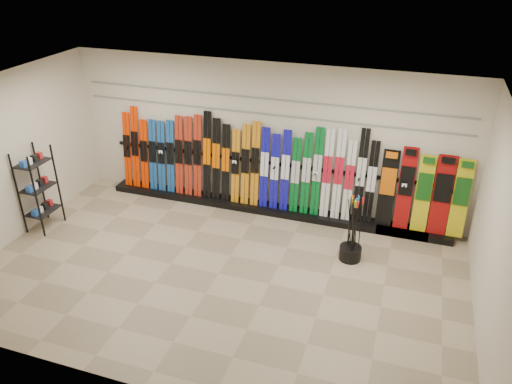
% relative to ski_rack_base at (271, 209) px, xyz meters
% --- Properties ---
extents(floor, '(8.00, 8.00, 0.00)m').
position_rel_ski_rack_base_xyz_m(floor, '(-0.22, -2.28, -0.06)').
color(floor, gray).
rests_on(floor, ground).
extents(back_wall, '(8.00, 0.00, 8.00)m').
position_rel_ski_rack_base_xyz_m(back_wall, '(-0.22, 0.22, 1.44)').
color(back_wall, beige).
rests_on(back_wall, floor).
extents(left_wall, '(0.00, 5.00, 5.00)m').
position_rel_ski_rack_base_xyz_m(left_wall, '(-4.22, -2.28, 1.44)').
color(left_wall, beige).
rests_on(left_wall, floor).
extents(right_wall, '(0.00, 5.00, 5.00)m').
position_rel_ski_rack_base_xyz_m(right_wall, '(3.78, -2.28, 1.44)').
color(right_wall, beige).
rests_on(right_wall, floor).
extents(ceiling, '(8.00, 8.00, 0.00)m').
position_rel_ski_rack_base_xyz_m(ceiling, '(-0.22, -2.28, 2.94)').
color(ceiling, silver).
rests_on(ceiling, back_wall).
extents(ski_rack_base, '(8.00, 0.40, 0.12)m').
position_rel_ski_rack_base_xyz_m(ski_rack_base, '(0.00, 0.00, 0.00)').
color(ski_rack_base, black).
rests_on(ski_rack_base, floor).
extents(skis, '(5.36, 0.25, 1.83)m').
position_rel_ski_rack_base_xyz_m(skis, '(-0.65, 0.05, 0.89)').
color(skis, '#EC3000').
rests_on(skis, ski_rack_base).
extents(snowboards, '(1.57, 0.24, 1.57)m').
position_rel_ski_rack_base_xyz_m(snowboards, '(2.87, 0.07, 0.81)').
color(snowboards, black).
rests_on(snowboards, ski_rack_base).
extents(accessory_rack, '(0.40, 0.60, 1.62)m').
position_rel_ski_rack_base_xyz_m(accessory_rack, '(-3.97, -1.93, 0.75)').
color(accessory_rack, black).
rests_on(accessory_rack, floor).
extents(pole_bin, '(0.38, 0.38, 0.25)m').
position_rel_ski_rack_base_xyz_m(pole_bin, '(1.79, -1.16, 0.07)').
color(pole_bin, black).
rests_on(pole_bin, floor).
extents(ski_poles, '(0.27, 0.33, 1.18)m').
position_rel_ski_rack_base_xyz_m(ski_poles, '(1.80, -1.16, 0.55)').
color(ski_poles, black).
rests_on(ski_poles, pole_bin).
extents(slatwall_rail_0, '(7.60, 0.02, 0.03)m').
position_rel_ski_rack_base_xyz_m(slatwall_rail_0, '(-0.22, 0.20, 1.94)').
color(slatwall_rail_0, gray).
rests_on(slatwall_rail_0, back_wall).
extents(slatwall_rail_1, '(7.60, 0.02, 0.03)m').
position_rel_ski_rack_base_xyz_m(slatwall_rail_1, '(-0.22, 0.20, 2.24)').
color(slatwall_rail_1, gray).
rests_on(slatwall_rail_1, back_wall).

